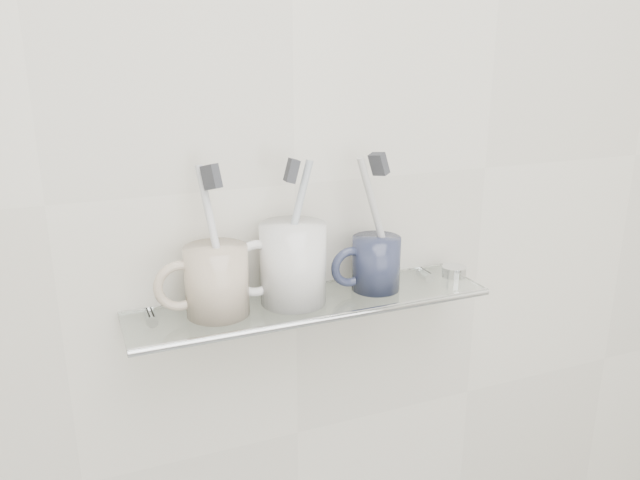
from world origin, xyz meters
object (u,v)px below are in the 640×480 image
mug_center (293,264)px  mug_right (376,263)px  mug_left (217,281)px  shelf_glass (312,303)px

mug_center → mug_right: size_ratio=1.42×
mug_center → mug_right: (0.13, 0.00, -0.02)m
mug_left → mug_right: mug_left is taller
mug_left → mug_center: size_ratio=0.83×
shelf_glass → mug_right: size_ratio=6.48×
mug_left → mug_right: size_ratio=1.18×
mug_left → mug_right: bearing=14.2°
shelf_glass → mug_left: (-0.13, 0.00, 0.05)m
shelf_glass → mug_center: bearing=168.4°
shelf_glass → mug_left: size_ratio=5.48×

